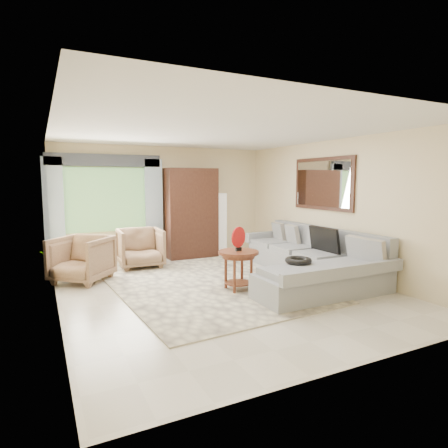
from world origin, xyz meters
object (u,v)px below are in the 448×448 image
armchair_left (82,259)px  coffee_table (238,270)px  potted_plant (54,257)px  floor_lamp (220,224)px  sectional_sofa (311,264)px  tv_screen (324,240)px  armchair_right (140,248)px  armoire (191,213)px

armchair_left → coffee_table: bearing=3.4°
coffee_table → potted_plant: coffee_table is taller
armchair_left → potted_plant: size_ratio=1.71×
potted_plant → armchair_left: bearing=-70.7°
potted_plant → floor_lamp: size_ratio=0.36×
sectional_sofa → tv_screen: 0.51m
armchair_right → potted_plant: (-1.64, 0.52, -0.14)m
armchair_left → sectional_sofa: bearing=17.2°
sectional_sofa → potted_plant: bearing=146.0°
armchair_right → floor_lamp: 2.27m
sectional_sofa → tv_screen: tv_screen is taller
sectional_sofa → armoire: armoire is taller
armchair_right → armoire: 1.60m
tv_screen → armchair_left: (-4.08, 1.71, -0.31)m
armchair_left → armchair_right: 1.39m
armchair_right → tv_screen: bearing=-36.8°
armchair_right → armoire: size_ratio=0.43×
sectional_sofa → potted_plant: 5.10m
tv_screen → armchair_right: (-2.86, 2.37, -0.31)m
sectional_sofa → armchair_right: (-2.59, 2.34, 0.13)m
armchair_right → potted_plant: armchair_right is taller
armchair_left → armoire: size_ratio=0.43×
armchair_left → potted_plant: bearing=150.2°
coffee_table → potted_plant: bearing=132.6°
armchair_right → floor_lamp: size_ratio=0.60×
floor_lamp → armchair_left: bearing=-159.2°
coffee_table → floor_lamp: bearing=69.5°
tv_screen → floor_lamp: (-0.70, 2.99, 0.03)m
potted_plant → floor_lamp: bearing=1.6°
potted_plant → armoire: armoire is taller
potted_plant → armoire: bearing=0.8°
sectional_sofa → floor_lamp: (-0.43, 2.96, 0.47)m
sectional_sofa → coffee_table: (-1.56, -0.05, 0.07)m
sectional_sofa → armoire: bearing=113.1°
tv_screen → floor_lamp: size_ratio=0.49×
coffee_table → armchair_right: 2.61m
sectional_sofa → coffee_table: bearing=-178.0°
tv_screen → sectional_sofa: bearing=172.1°
coffee_table → armchair_right: armchair_right is taller
armchair_left → potted_plant: (-0.41, 1.18, -0.15)m
sectional_sofa → coffee_table: size_ratio=5.19×
potted_plant → armchair_right: bearing=-17.6°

